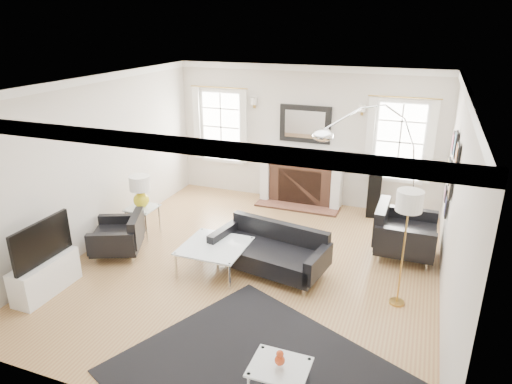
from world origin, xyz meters
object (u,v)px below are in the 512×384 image
at_px(armchair_right, 402,234).
at_px(arc_floor_lamp, 371,166).
at_px(sofa, 271,251).
at_px(coffee_table, 215,247).
at_px(gourd_lamp, 140,189).
at_px(armchair_left, 120,236).
at_px(fireplace, 301,179).

relative_size(armchair_right, arc_floor_lamp, 0.43).
bearing_deg(sofa, coffee_table, -158.79).
height_order(sofa, coffee_table, sofa).
xyz_separation_m(sofa, arc_floor_lamp, (1.19, 1.65, 1.00)).
relative_size(armchair_right, gourd_lamp, 1.81).
distance_m(armchair_left, gourd_lamp, 0.92).
height_order(sofa, arc_floor_lamp, arc_floor_lamp).
xyz_separation_m(fireplace, armchair_left, (-2.15, -3.18, -0.22)).
relative_size(sofa, armchair_left, 1.73).
bearing_deg(coffee_table, armchair_right, 29.50).
height_order(armchair_left, arc_floor_lamp, arc_floor_lamp).
relative_size(fireplace, arc_floor_lamp, 0.70).
xyz_separation_m(fireplace, sofa, (0.30, -2.79, -0.23)).
distance_m(sofa, arc_floor_lamp, 2.27).
relative_size(sofa, gourd_lamp, 3.21).
relative_size(sofa, arc_floor_lamp, 0.76).
distance_m(armchair_left, arc_floor_lamp, 4.29).
height_order(sofa, gourd_lamp, gourd_lamp).
bearing_deg(sofa, armchair_left, -170.80).
bearing_deg(sofa, arc_floor_lamp, 54.26).
height_order(gourd_lamp, arc_floor_lamp, arc_floor_lamp).
bearing_deg(coffee_table, armchair_left, -176.94).
xyz_separation_m(sofa, gourd_lamp, (-2.50, 0.33, 0.56)).
bearing_deg(gourd_lamp, coffee_table, -20.55).
xyz_separation_m(armchair_right, coffee_table, (-2.62, -1.48, -0.00)).
distance_m(sofa, gourd_lamp, 2.58).
height_order(fireplace, sofa, fireplace).
bearing_deg(arc_floor_lamp, armchair_left, -150.59).
relative_size(fireplace, armchair_right, 1.62).
relative_size(coffee_table, arc_floor_lamp, 0.39).
bearing_deg(arc_floor_lamp, coffee_table, -135.32).
relative_size(armchair_left, coffee_table, 1.13).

